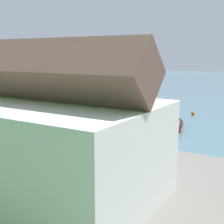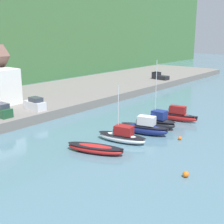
% 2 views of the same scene
% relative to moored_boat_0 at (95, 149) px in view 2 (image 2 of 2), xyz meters
% --- Properties ---
extents(ground_plane, '(320.00, 320.00, 0.00)m').
position_rel_moored_boat_0_xyz_m(ground_plane, '(12.63, 0.79, -0.56)').
color(ground_plane, slate).
extents(quay_promenade, '(138.67, 24.85, 1.59)m').
position_rel_moored_boat_0_xyz_m(quay_promenade, '(12.63, 27.84, 0.23)').
color(quay_promenade, slate).
rests_on(quay_promenade, ground_plane).
extents(moored_boat_0, '(4.29, 7.72, 1.05)m').
position_rel_moored_boat_0_xyz_m(moored_boat_0, '(0.00, 0.00, 0.00)').
color(moored_boat_0, red).
rests_on(moored_boat_0, ground_plane).
extents(moored_boat_1, '(3.44, 7.30, 7.71)m').
position_rel_moored_boat_0_xyz_m(moored_boat_1, '(5.19, -0.17, 0.28)').
color(moored_boat_1, white).
rests_on(moored_boat_1, ground_plane).
extents(moored_boat_2, '(3.56, 7.49, 2.75)m').
position_rel_moored_boat_0_xyz_m(moored_boat_2, '(9.89, -0.70, 0.45)').
color(moored_boat_2, navy).
rests_on(moored_boat_2, ground_plane).
extents(moored_boat_3, '(2.70, 6.16, 10.44)m').
position_rel_moored_boat_0_xyz_m(moored_boat_3, '(13.82, -0.53, 0.47)').
color(moored_boat_3, black).
rests_on(moored_boat_3, ground_plane).
extents(moored_boat_4, '(2.53, 7.82, 2.56)m').
position_rel_moored_boat_0_xyz_m(moored_boat_4, '(19.15, -0.81, 0.37)').
color(moored_boat_4, red).
rests_on(moored_boat_4, ground_plane).
extents(parked_car_0, '(2.09, 4.31, 2.16)m').
position_rel_moored_boat_0_xyz_m(parked_car_0, '(5.15, 18.45, 1.94)').
color(parked_car_0, silver).
rests_on(parked_car_0, quay_promenade).
extents(parked_car_1, '(1.80, 4.20, 2.16)m').
position_rel_moored_boat_0_xyz_m(parked_car_1, '(-1.02, 19.00, 1.94)').
color(parked_car_1, '#1E4C2D').
rests_on(parked_car_1, quay_promenade).
extents(pickup_truck_1, '(2.50, 4.93, 1.90)m').
position_rel_moored_boat_0_xyz_m(pickup_truck_1, '(48.32, 19.90, 1.85)').
color(pickup_truck_1, black).
rests_on(pickup_truck_1, quay_promenade).
extents(mooring_buoy_0, '(0.50, 0.50, 0.50)m').
position_rel_moored_boat_0_xyz_m(mooring_buoy_0, '(10.90, -5.89, -0.31)').
color(mooring_buoy_0, orange).
rests_on(mooring_buoy_0, ground_plane).
extents(mooring_buoy_1, '(0.66, 0.66, 0.66)m').
position_rel_moored_boat_0_xyz_m(mooring_buoy_1, '(1.00, -11.67, -0.23)').
color(mooring_buoy_1, orange).
rests_on(mooring_buoy_1, ground_plane).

